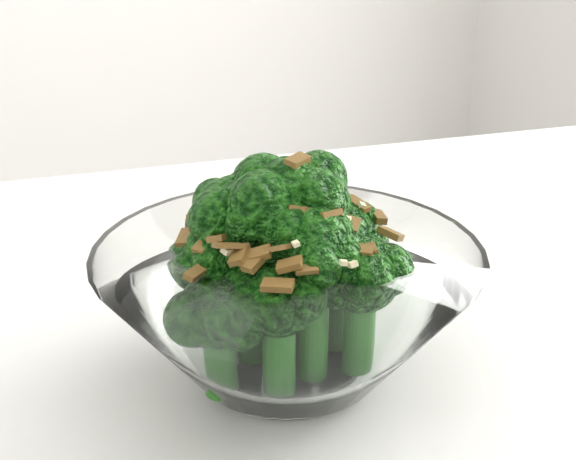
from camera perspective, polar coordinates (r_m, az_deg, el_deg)
broccoli_dish at (r=0.41m, az=-0.07°, el=-4.50°), size 0.19×0.19×0.12m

